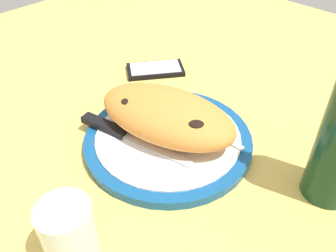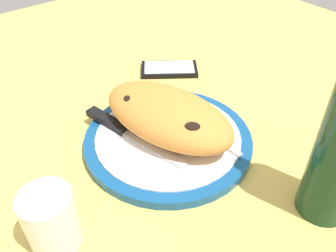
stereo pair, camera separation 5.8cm
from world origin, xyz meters
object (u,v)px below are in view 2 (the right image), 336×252
(smartphone, at_px, (169,69))
(water_glass, at_px, (52,223))
(plate, at_px, (168,140))
(fork, at_px, (196,126))
(knife, at_px, (119,128))
(calzone, at_px, (168,115))

(smartphone, relative_size, water_glass, 1.62)
(plate, xyz_separation_m, smartphone, (0.19, -0.15, -0.00))
(fork, distance_m, knife, 0.13)
(plate, relative_size, smartphone, 2.06)
(plate, bearing_deg, smartphone, -39.46)
(plate, height_order, water_glass, water_glass)
(fork, relative_size, knife, 0.78)
(calzone, distance_m, water_glass, 0.25)
(calzone, relative_size, knife, 1.24)
(plate, distance_m, water_glass, 0.24)
(calzone, bearing_deg, water_glass, 105.30)
(calzone, bearing_deg, knife, 49.42)
(water_glass, bearing_deg, fork, -81.55)
(calzone, distance_m, smartphone, 0.23)
(knife, height_order, smartphone, knife)
(calzone, distance_m, fork, 0.06)
(calzone, height_order, smartphone, calzone)
(calzone, distance_m, knife, 0.09)
(smartphone, bearing_deg, knife, 120.43)
(plate, relative_size, fork, 1.71)
(fork, relative_size, water_glass, 1.95)
(calzone, bearing_deg, fork, -117.70)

